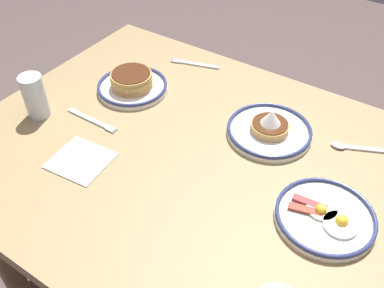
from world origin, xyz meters
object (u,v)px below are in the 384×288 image
Objects in this scene: plate_far_companion at (325,217)px; fork_near at (92,120)px; tea_spoon at (355,148)px; fork_far at (195,64)px; plate_center_pancakes at (132,84)px; plate_near_main at (269,129)px; drinking_glass at (35,98)px; paper_napkin at (81,160)px.

fork_near is at bearing 2.54° from plate_far_companion.
tea_spoon is (0.02, -0.28, -0.01)m from plate_far_companion.
fork_far is 0.62m from tea_spoon.
plate_center_pancakes is 0.19m from fork_near.
plate_near_main is 0.53m from fork_near.
plate_far_companion is at bearing 147.54° from fork_far.
plate_far_companion reaches higher than tea_spoon.
plate_far_companion is at bearing -177.46° from fork_near.
plate_center_pancakes is 1.31× the size of tea_spoon.
drinking_glass reaches higher than plate_far_companion.
tea_spoon is (-0.70, -0.12, -0.02)m from plate_center_pancakes.
drinking_glass reaches higher than plate_center_pancakes.
tea_spoon is (-0.70, -0.32, 0.00)m from fork_near.
tea_spoon is (-0.60, -0.46, 0.00)m from paper_napkin.
drinking_glass is 0.72× the size of fork_near.
plate_center_pancakes is at bearing -74.25° from paper_napkin.
paper_napkin is (0.62, 0.17, -0.01)m from plate_far_companion.
plate_near_main is 1.81× the size of drinking_glass.
paper_napkin is 0.86× the size of tea_spoon.
plate_near_main is at bearing 18.42° from tea_spoon.
plate_near_main is at bearing -40.04° from plate_far_companion.
tea_spoon is at bearing 169.15° from fork_far.
plate_center_pancakes is 0.71m from tea_spoon.
plate_center_pancakes is 0.73m from plate_far_companion.
drinking_glass is at bearing -17.64° from paper_napkin.
fork_near is 1.07× the size of tea_spoon.
plate_center_pancakes is 0.30m from drinking_glass.
tea_spoon reaches higher than paper_napkin.
plate_center_pancakes reaches higher than fork_near.
plate_center_pancakes is 1.22× the size of fork_near.
paper_napkin is 0.85× the size of fork_far.
paper_napkin is at bearing 162.36° from drinking_glass.
plate_far_companion is 1.27× the size of fork_near.
drinking_glass is at bearing 6.29° from plate_far_companion.
fork_near is at bearing 78.96° from fork_far.
plate_near_main is 1.40× the size of fork_far.
plate_center_pancakes is at bearing -89.66° from fork_near.
plate_center_pancakes is 0.35m from paper_napkin.
plate_near_main is 0.47m from plate_center_pancakes.
drinking_glass reaches higher than plate_near_main.
fork_far is (-0.24, -0.50, -0.06)m from drinking_glass.
plate_near_main is at bearing 153.23° from fork_far.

